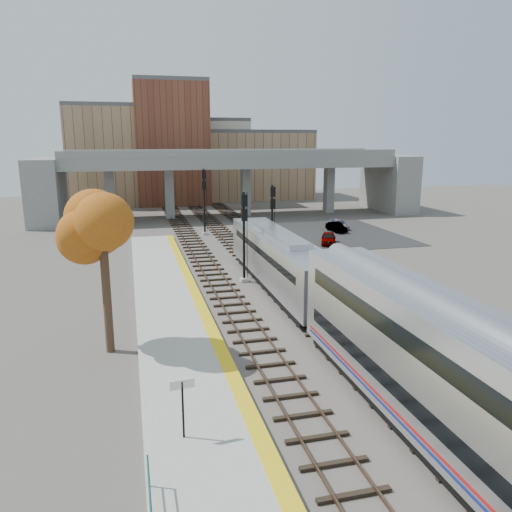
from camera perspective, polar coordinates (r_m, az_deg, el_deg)
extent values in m
plane|color=#47423D|center=(29.67, 5.48, -8.44)|extent=(160.00, 160.00, 0.00)
cube|color=#9E9E99|center=(28.14, -8.75, -9.39)|extent=(4.50, 60.00, 0.35)
cube|color=yellow|center=(28.28, -4.88, -8.77)|extent=(0.70, 60.00, 0.01)
cube|color=black|center=(40.40, -4.81, -2.42)|extent=(2.50, 95.00, 0.14)
cube|color=brown|center=(40.27, -5.82, -2.33)|extent=(0.07, 95.00, 0.14)
cube|color=brown|center=(40.49, -3.81, -2.20)|extent=(0.07, 95.00, 0.14)
cube|color=black|center=(41.27, 0.96, -2.04)|extent=(2.50, 95.00, 0.14)
cube|color=brown|center=(41.06, -0.01, -1.95)|extent=(0.07, 95.00, 0.14)
cube|color=brown|center=(41.43, 1.91, -1.83)|extent=(0.07, 95.00, 0.14)
cube|color=black|center=(42.46, 6.17, -1.68)|extent=(2.50, 95.00, 0.14)
cube|color=brown|center=(42.19, 5.26, -1.60)|extent=(0.07, 95.00, 0.14)
cube|color=brown|center=(42.68, 7.08, -1.47)|extent=(0.07, 95.00, 0.14)
cube|color=slate|center=(72.45, -2.78, 10.67)|extent=(46.00, 10.00, 1.50)
cube|color=slate|center=(67.71, -1.96, 11.57)|extent=(46.00, 0.20, 1.00)
cube|color=slate|center=(77.11, -3.53, 11.75)|extent=(46.00, 0.20, 1.00)
cube|color=slate|center=(71.34, -16.34, 6.70)|extent=(1.20, 1.60, 7.00)
cube|color=slate|center=(71.51, -9.88, 7.05)|extent=(1.20, 1.60, 7.00)
cube|color=slate|center=(73.18, -1.20, 7.38)|extent=(1.20, 1.60, 7.00)
cube|color=slate|center=(77.16, 8.33, 7.54)|extent=(1.20, 1.60, 7.00)
cube|color=slate|center=(71.99, -22.79, 6.86)|extent=(4.00, 12.00, 8.50)
cube|color=slate|center=(81.44, 14.92, 8.06)|extent=(4.00, 12.00, 8.50)
cube|color=#9F7E5C|center=(90.96, -14.88, 10.92)|extent=(18.00, 14.00, 16.00)
cube|color=#4C4C4F|center=(91.07, -15.20, 16.14)|extent=(18.00, 14.00, 0.60)
cube|color=beige|center=(96.94, -6.39, 10.80)|extent=(16.00, 16.00, 14.00)
cube|color=#4C4C4F|center=(96.92, -6.50, 15.11)|extent=(16.00, 16.00, 0.60)
cube|color=brown|center=(88.24, -9.65, 12.42)|extent=(12.00, 10.00, 20.00)
cube|color=#4C4C4F|center=(88.73, -9.91, 19.08)|extent=(12.00, 10.00, 0.60)
cube|color=#9F7E5C|center=(96.93, -0.25, 10.28)|extent=(20.00, 14.00, 12.00)
cube|color=#4C4C4F|center=(96.82, -0.25, 14.01)|extent=(20.00, 14.00, 0.60)
cube|color=black|center=(59.81, 9.11, 2.53)|extent=(14.00, 18.00, 0.04)
cube|color=#A8AAB2|center=(36.74, 2.71, -0.29)|extent=(3.00, 19.00, 3.20)
cube|color=black|center=(45.62, -0.77, 3.14)|extent=(2.20, 0.06, 1.10)
cube|color=black|center=(36.61, 2.72, 0.62)|extent=(3.02, 16.15, 0.50)
cube|color=black|center=(37.22, 2.68, -3.06)|extent=(2.70, 17.10, 0.50)
cube|color=#A8AAB2|center=(36.36, 2.74, 2.47)|extent=(1.60, 9.50, 0.40)
cube|color=#A8AAB2|center=(17.52, 25.65, -15.22)|extent=(3.00, 25.00, 4.60)
cube|color=black|center=(17.01, 26.06, -11.64)|extent=(3.02, 23.00, 0.75)
cube|color=black|center=(17.95, 25.35, -17.76)|extent=(3.02, 23.00, 0.65)
cube|color=maroon|center=(18.38, 25.08, -20.05)|extent=(3.03, 24.00, 0.12)
cube|color=navy|center=(18.49, 25.01, -20.58)|extent=(3.03, 24.00, 0.12)
cube|color=black|center=(18.79, 24.84, -21.98)|extent=(2.70, 23.75, 0.40)
cube|color=#9E9E99|center=(39.18, -1.36, -2.75)|extent=(0.60, 0.60, 0.30)
cylinder|color=black|center=(38.39, -1.39, 2.09)|extent=(0.20, 0.20, 7.03)
cube|color=black|center=(37.70, -1.33, 6.36)|extent=(0.45, 0.18, 0.90)
cube|color=black|center=(37.84, -1.32, 4.70)|extent=(0.45, 0.18, 0.90)
cube|color=#9E9E99|center=(46.21, 1.80, -0.28)|extent=(0.60, 0.60, 0.30)
cylinder|color=black|center=(45.55, 1.83, 3.78)|extent=(0.20, 0.20, 6.93)
cube|color=black|center=(44.93, 1.95, 7.35)|extent=(0.45, 0.18, 0.89)
cube|color=black|center=(45.06, 1.94, 5.97)|extent=(0.45, 0.18, 0.89)
cube|color=#9E9E99|center=(58.81, -5.85, 2.58)|extent=(0.60, 0.60, 0.30)
cylinder|color=black|center=(58.25, -5.93, 6.13)|extent=(0.22, 0.22, 7.65)
cube|color=black|center=(57.70, -5.97, 9.22)|extent=(0.49, 0.18, 0.98)
cube|color=black|center=(57.80, -5.94, 8.04)|extent=(0.49, 0.18, 0.98)
cylinder|color=black|center=(18.89, -8.35, -16.99)|extent=(0.08, 0.08, 2.20)
cube|color=white|center=(18.41, -8.45, -14.30)|extent=(0.90, 0.15, 0.35)
cylinder|color=#382619|center=(26.82, -16.69, -4.30)|extent=(0.44, 0.44, 6.21)
ellipsoid|color=#C3801A|center=(26.01, -17.20, 3.18)|extent=(3.60, 3.60, 4.43)
imported|color=#99999E|center=(53.49, 8.29, 2.02)|extent=(2.80, 4.03, 1.27)
imported|color=#99999E|center=(60.84, 9.17, 3.28)|extent=(1.52, 3.58, 1.15)
imported|color=#99999E|center=(63.07, 9.44, 3.60)|extent=(1.62, 3.87, 1.12)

